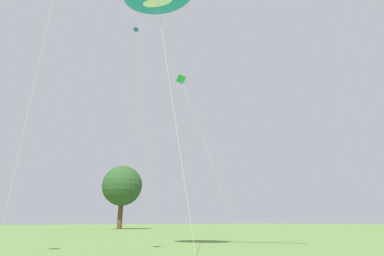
% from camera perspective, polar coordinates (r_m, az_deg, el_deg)
% --- Properties ---
extents(small_kite_streamer_purple, '(3.72, 0.99, 23.75)m').
position_cam_1_polar(small_kite_streamer_purple, '(37.11, -10.88, 18.30)').
color(small_kite_streamer_purple, blue).
rests_on(small_kite_streamer_purple, ground).
extents(small_kite_box_yellow, '(3.24, 4.33, 14.46)m').
position_cam_1_polar(small_kite_box_yellow, '(26.99, -1.50, 7.76)').
color(small_kite_box_yellow, green).
rests_on(small_kite_box_yellow, ground).
extents(tree_shrub_far, '(7.65, 7.65, 11.83)m').
position_cam_1_polar(tree_shrub_far, '(59.02, -13.52, -10.96)').
color(tree_shrub_far, '#513823').
rests_on(tree_shrub_far, ground).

